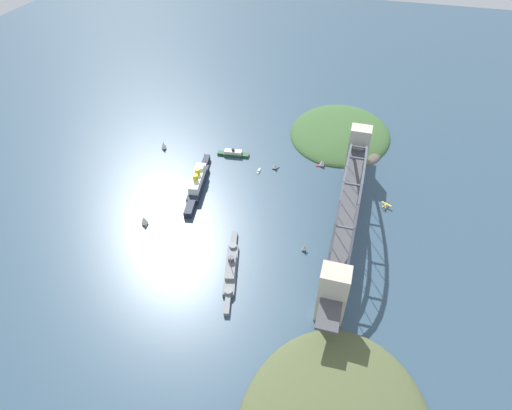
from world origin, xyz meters
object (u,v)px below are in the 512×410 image
object	(u,v)px
small_boat_3	(144,220)
naval_cruiser	(231,268)
small_boat_2	(164,145)
small_boat_4	(259,171)
harbor_ferry_steamer	(233,153)
harbor_arch_bridge	(348,206)
ocean_liner	(198,182)
small_boat_5	(275,166)
seaplane_taxiing_near_bridge	(386,205)
small_boat_0	(304,247)
small_boat_1	(322,163)

from	to	relation	value
small_boat_3	naval_cruiser	bearing A→B (deg)	-108.29
small_boat_3	small_boat_2	bearing A→B (deg)	16.84
small_boat_4	harbor_ferry_steamer	bearing A→B (deg)	59.03
harbor_arch_bridge	small_boat_4	xyz separation A→B (m)	(59.75, 94.37, -25.51)
ocean_liner	naval_cruiser	bearing A→B (deg)	-145.14
harbor_arch_bridge	harbor_ferry_steamer	xyz separation A→B (m)	(80.09, 128.27, -23.64)
naval_cruiser	small_boat_2	distance (m)	190.90
small_boat_5	harbor_arch_bridge	bearing A→B (deg)	-130.97
small_boat_4	ocean_liner	bearing A→B (deg)	128.52
harbor_ferry_steamer	seaplane_taxiing_near_bridge	world-z (taller)	harbor_ferry_steamer
harbor_ferry_steamer	naval_cruiser	bearing A→B (deg)	-162.71
ocean_liner	small_boat_0	size ratio (longest dim) A/B	12.29
harbor_arch_bridge	small_boat_2	xyz separation A→B (m)	(71.48, 205.92, -21.69)
small_boat_0	small_boat_1	xyz separation A→B (m)	(122.19, 4.32, 0.53)
small_boat_1	harbor_arch_bridge	bearing A→B (deg)	-158.91
small_boat_3	small_boat_0	bearing A→B (deg)	-87.10
small_boat_2	naval_cruiser	bearing A→B (deg)	-139.02
harbor_ferry_steamer	ocean_liner	bearing A→B (deg)	164.63
small_boat_3	small_boat_1	bearing A→B (deg)	-46.82
ocean_liner	small_boat_0	bearing A→B (deg)	-115.40
naval_cruiser	small_boat_1	size ratio (longest dim) A/B	8.44
small_boat_3	harbor_arch_bridge	bearing A→B (deg)	-76.01
harbor_arch_bridge	harbor_ferry_steamer	distance (m)	153.05
harbor_ferry_steamer	seaplane_taxiing_near_bridge	xyz separation A→B (m)	(-41.61, -162.24, -0.46)
ocean_liner	small_boat_5	xyz separation A→B (m)	(49.38, -65.59, -2.38)
harbor_ferry_steamer	small_boat_3	xyz separation A→B (m)	(-122.77, 43.09, 1.95)
harbor_ferry_steamer	small_boat_5	xyz separation A→B (m)	(-11.19, -48.93, 1.13)
small_boat_0	small_boat_2	bearing A→B (deg)	58.83
naval_cruiser	harbor_ferry_steamer	world-z (taller)	naval_cruiser
harbor_ferry_steamer	small_boat_4	size ratio (longest dim) A/B	3.51
seaplane_taxiing_near_bridge	small_boat_1	size ratio (longest dim) A/B	1.00
small_boat_0	small_boat_5	distance (m)	115.82
naval_cruiser	seaplane_taxiing_near_bridge	distance (m)	159.69
small_boat_4	small_boat_5	xyz separation A→B (m)	(9.15, -15.04, 3.00)
small_boat_3	small_boat_4	bearing A→B (deg)	-36.93
small_boat_1	ocean_liner	bearing A→B (deg)	121.08
naval_cruiser	seaplane_taxiing_near_bridge	bearing A→B (deg)	-45.91
small_boat_2	harbor_ferry_steamer	bearing A→B (deg)	-83.67
small_boat_5	harbor_ferry_steamer	bearing A→B (deg)	77.12
small_boat_1	small_boat_5	bearing A→B (deg)	111.22
harbor_arch_bridge	small_boat_5	size ratio (longest dim) A/B	30.87
harbor_arch_bridge	small_boat_1	size ratio (longest dim) A/B	25.46
harbor_ferry_steamer	small_boat_5	size ratio (longest dim) A/B	4.29
seaplane_taxiing_near_bridge	small_boat_3	size ratio (longest dim) A/B	1.00
naval_cruiser	small_boat_2	xyz separation A→B (m)	(144.11, 125.19, 1.76)
harbor_ferry_steamer	seaplane_taxiing_near_bridge	size ratio (longest dim) A/B	3.53
naval_cruiser	small_boat_0	world-z (taller)	naval_cruiser
ocean_liner	small_boat_2	size ratio (longest dim) A/B	9.31
ocean_liner	small_boat_1	size ratio (longest dim) A/B	9.52
small_boat_0	small_boat_5	bearing A→B (deg)	25.69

